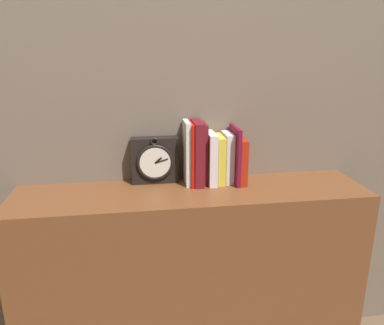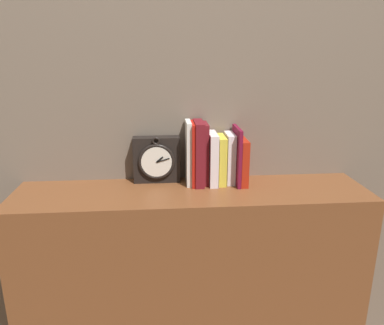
{
  "view_description": "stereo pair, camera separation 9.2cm",
  "coord_description": "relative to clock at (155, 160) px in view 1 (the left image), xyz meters",
  "views": [
    {
      "loc": [
        -0.2,
        -1.35,
        1.37
      ],
      "look_at": [
        0.0,
        0.0,
        0.96
      ],
      "focal_mm": 35.0,
      "sensor_mm": 36.0,
      "label": 1
    },
    {
      "loc": [
        -0.11,
        -1.36,
        1.37
      ],
      "look_at": [
        0.0,
        0.0,
        0.96
      ],
      "focal_mm": 35.0,
      "sensor_mm": 36.0,
      "label": 2
    }
  ],
  "objects": [
    {
      "name": "book_slot3_maroon",
      "position": [
        0.2,
        -0.02,
        0.03
      ],
      "size": [
        0.02,
        0.11,
        0.25
      ],
      "color": "maroon",
      "rests_on": "bookshelf"
    },
    {
      "name": "wall_back",
      "position": [
        0.14,
        0.07,
        0.36
      ],
      "size": [
        6.0,
        0.05,
        2.6
      ],
      "color": "#756656",
      "rests_on": "ground_plane"
    },
    {
      "name": "book_slot2_maroon",
      "position": [
        0.17,
        -0.04,
        0.03
      ],
      "size": [
        0.04,
        0.14,
        0.26
      ],
      "color": "maroon",
      "rests_on": "bookshelf"
    },
    {
      "name": "book_slot0_white",
      "position": [
        0.13,
        -0.03,
        0.03
      ],
      "size": [
        0.02,
        0.12,
        0.26
      ],
      "color": "white",
      "rests_on": "bookshelf"
    },
    {
      "name": "bookshelf",
      "position": [
        0.14,
        -0.12,
        -0.52
      ],
      "size": [
        1.39,
        0.33,
        0.84
      ],
      "color": "brown",
      "rests_on": "ground_plane"
    },
    {
      "name": "book_slot8_red",
      "position": [
        0.35,
        -0.04,
        -0.0
      ],
      "size": [
        0.03,
        0.15,
        0.19
      ],
      "color": "#AE2410",
      "rests_on": "bookshelf"
    },
    {
      "name": "clock",
      "position": [
        0.0,
        0.0,
        0.0
      ],
      "size": [
        0.19,
        0.07,
        0.2
      ],
      "color": "black",
      "rests_on": "bookshelf"
    },
    {
      "name": "book_slot5_yellow",
      "position": [
        0.26,
        -0.03,
        0.0
      ],
      "size": [
        0.03,
        0.13,
        0.2
      ],
      "color": "yellow",
      "rests_on": "bookshelf"
    },
    {
      "name": "book_slot1_red",
      "position": [
        0.15,
        -0.03,
        0.03
      ],
      "size": [
        0.01,
        0.13,
        0.25
      ],
      "color": "red",
      "rests_on": "bookshelf"
    },
    {
      "name": "book_slot4_white",
      "position": [
        0.23,
        -0.04,
        0.01
      ],
      "size": [
        0.03,
        0.14,
        0.21
      ],
      "color": "white",
      "rests_on": "bookshelf"
    },
    {
      "name": "book_slot7_maroon",
      "position": [
        0.32,
        -0.04,
        0.02
      ],
      "size": [
        0.01,
        0.15,
        0.23
      ],
      "color": "maroon",
      "rests_on": "bookshelf"
    },
    {
      "name": "book_slot6_white",
      "position": [
        0.3,
        -0.02,
        0.01
      ],
      "size": [
        0.03,
        0.12,
        0.2
      ],
      "color": "white",
      "rests_on": "bookshelf"
    }
  ]
}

